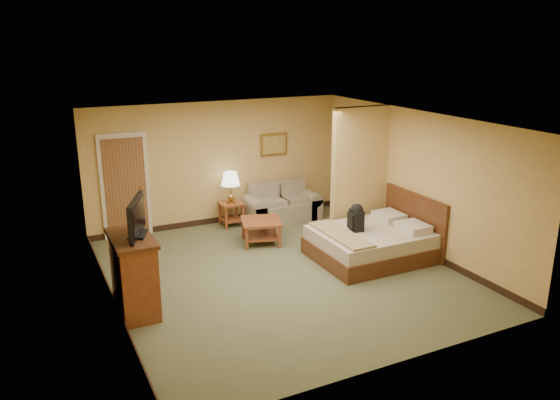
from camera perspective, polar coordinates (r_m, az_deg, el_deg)
floor at (r=9.33m, az=0.10°, el=-7.69°), size 6.00×6.00×0.00m
ceiling at (r=8.59m, az=0.11°, el=8.32°), size 6.00×6.00×0.00m
back_wall at (r=11.55m, az=-6.48°, el=3.82°), size 5.50×0.02×2.60m
left_wall at (r=8.10m, az=-17.65°, el=-2.46°), size 0.02×6.00×2.60m
right_wall at (r=10.34m, az=13.94°, el=1.90°), size 0.02×6.00×2.60m
partition at (r=10.69m, az=8.30°, el=2.71°), size 1.20×0.15×2.60m
door at (r=11.11m, az=-15.87°, el=1.34°), size 0.94×0.16×2.10m
baseboard at (r=11.88m, az=-6.27°, el=-2.03°), size 5.50×0.02×0.12m
loveseat at (r=11.92m, az=0.20°, el=-0.82°), size 1.62×0.75×0.82m
side_table at (r=11.53m, az=-5.11°, el=-1.10°), size 0.47×0.47×0.52m
table_lamp at (r=11.34m, az=-5.20°, el=2.15°), size 0.40×0.40×0.65m
coffee_table at (r=10.53m, az=-2.00°, el=-2.80°), size 0.91×0.91×0.47m
wall_picture at (r=11.95m, az=-0.66°, el=5.82°), size 0.64×0.04×0.50m
dresser at (r=8.17m, az=-15.02°, el=-7.48°), size 0.57×1.08×1.16m
tv at (r=7.89m, az=-14.75°, el=-1.87°), size 0.40×0.84×0.54m
bed at (r=10.01m, az=9.78°, el=-4.34°), size 2.00×1.70×1.10m
backpack at (r=9.76m, az=8.00°, el=-1.70°), size 0.23×0.31×0.49m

